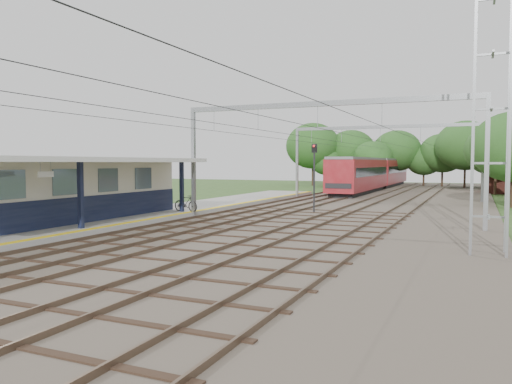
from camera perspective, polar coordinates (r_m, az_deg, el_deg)
The scene contains 13 objects.
ground at distance 17.38m, azimuth -18.70°, elevation -8.49°, with size 160.00×160.00×0.00m, color #2D4C1E.
ballast_bed at distance 43.29m, azimuth 13.80°, elevation -1.32°, with size 18.00×90.00×0.10m, color #473D33.
platform at distance 32.80m, azimuth -11.76°, elevation -2.55°, with size 5.00×52.00×0.35m, color gray.
yellow_stripe at distance 31.53m, azimuth -8.44°, elevation -2.42°, with size 0.45×52.00×0.01m, color yellow.
station_building at distance 28.28m, azimuth -22.42°, elevation 0.13°, with size 3.41×18.00×3.40m.
canopy at distance 26.75m, azimuth -22.40°, elevation 3.39°, with size 6.40×20.00×3.44m.
rail_tracks at distance 43.78m, azimuth 10.58°, elevation -1.06°, with size 11.80×88.00×0.15m.
catenary_system at distance 38.69m, azimuth 11.78°, elevation 6.26°, with size 17.22×88.00×7.00m.
lattice_pylon at distance 20.63m, azimuth 25.36°, elevation 9.96°, with size 1.30×1.30×12.00m.
tree_band at distance 70.04m, azimuth 17.67°, elevation 4.37°, with size 31.72×30.88×8.82m.
bicycle at distance 32.51m, azimuth -8.03°, elevation -1.25°, with size 0.53×1.89×1.13m, color black.
train at distance 66.55m, azimuth 13.51°, elevation 2.17°, with size 3.05×37.91×3.99m.
signal_post at distance 34.40m, azimuth 6.67°, elevation 2.72°, with size 0.38×0.32×4.80m.
Camera 1 is at (11.57, -12.48, 3.52)m, focal length 35.00 mm.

